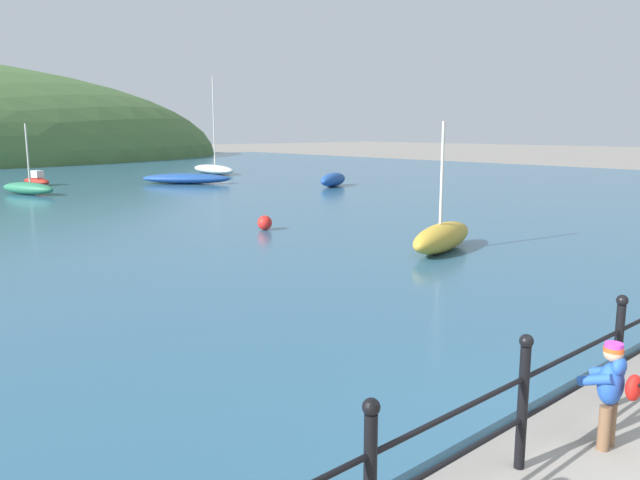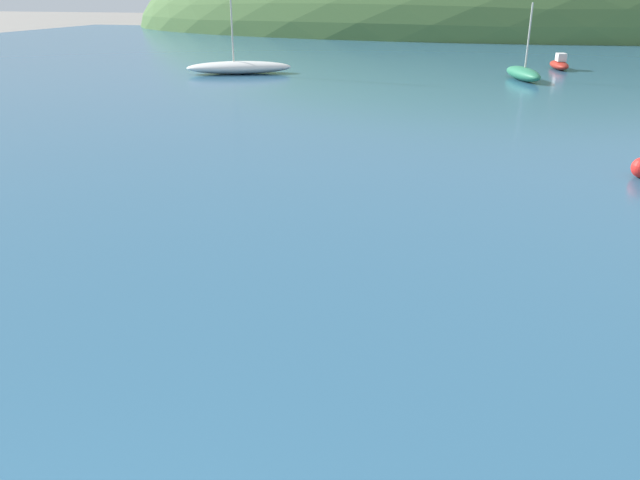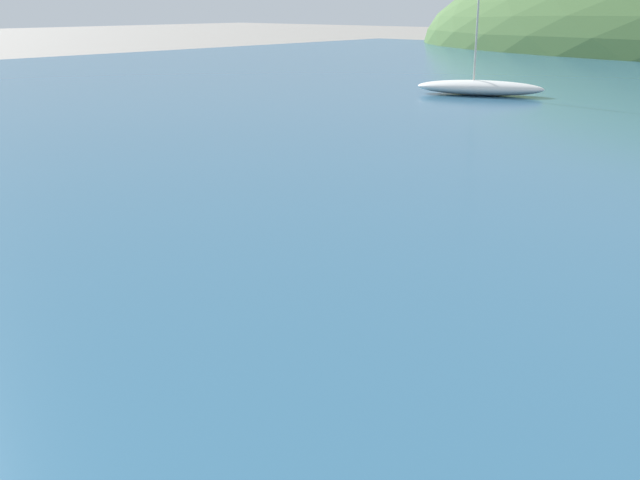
{
  "view_description": "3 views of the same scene",
  "coord_description": "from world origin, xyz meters",
  "views": [
    {
      "loc": [
        -5.14,
        -1.05,
        2.89
      ],
      "look_at": [
        1.34,
        6.18,
        1.16
      ],
      "focal_mm": 35.0,
      "sensor_mm": 36.0,
      "label": 1
    },
    {
      "loc": [
        2.18,
        -0.41,
        3.57
      ],
      "look_at": [
        0.48,
        5.85,
        0.96
      ],
      "focal_mm": 35.0,
      "sensor_mm": 36.0,
      "label": 2
    },
    {
      "loc": [
        5.08,
        1.17,
        3.33
      ],
      "look_at": [
        0.23,
        6.77,
        0.98
      ],
      "focal_mm": 42.0,
      "sensor_mm": 36.0,
      "label": 3
    }
  ],
  "objects": [
    {
      "name": "iron_railing",
      "position": [
        -0.54,
        1.5,
        0.64
      ],
      "size": [
        7.63,
        0.12,
        1.21
      ],
      "color": "black",
      "rests_on": "ground"
    },
    {
      "name": "child_in_coat",
      "position": [
        0.38,
        1.14,
        0.61
      ],
      "size": [
        0.39,
        0.54,
        1.0
      ],
      "color": "brown",
      "rests_on": "ground"
    },
    {
      "name": "boat_mid_harbor",
      "position": [
        6.42,
        7.63,
        0.44
      ],
      "size": [
        2.98,
        1.52,
        2.96
      ],
      "color": "gold",
      "rests_on": "water"
    },
    {
      "name": "boat_far_right",
      "position": [
        15.74,
        21.32,
        0.44
      ],
      "size": [
        2.68,
        1.84,
        0.67
      ],
      "color": "#1E4793",
      "rests_on": "water"
    },
    {
      "name": "boat_red_dinghy",
      "position": [
        5.1,
        31.72,
        0.34
      ],
      "size": [
        1.03,
        2.3,
        0.74
      ],
      "color": "maroon",
      "rests_on": "water"
    },
    {
      "name": "boat_far_left",
      "position": [
        16.2,
        32.91,
        0.39
      ],
      "size": [
        2.18,
        5.09,
        5.97
      ],
      "color": "silver",
      "rests_on": "water"
    },
    {
      "name": "boat_green_fishing",
      "position": [
        3.34,
        27.29,
        0.38
      ],
      "size": [
        1.8,
        3.19,
        3.02
      ],
      "color": "#287551",
      "rests_on": "water"
    },
    {
      "name": "boat_white_sailboat",
      "position": [
        11.2,
        27.54,
        0.36
      ],
      "size": [
        4.23,
        4.36,
        0.53
      ],
      "color": "#1E4793",
      "rests_on": "water"
    },
    {
      "name": "mooring_buoy",
      "position": [
        5.19,
        12.81,
        0.3
      ],
      "size": [
        0.41,
        0.41,
        0.41
      ],
      "primitive_type": "sphere",
      "color": "red",
      "rests_on": "water"
    }
  ]
}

